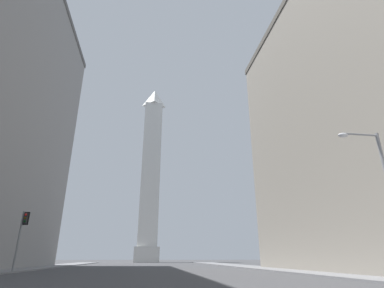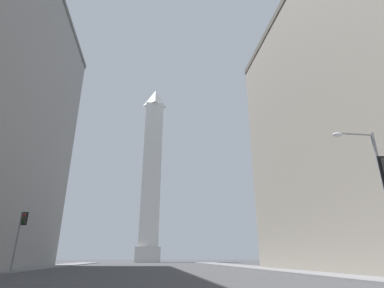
# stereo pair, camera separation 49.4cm
# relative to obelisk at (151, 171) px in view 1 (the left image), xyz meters

# --- Properties ---
(sidewalk_right) EXTENTS (5.00, 110.94, 0.15)m
(sidewalk_right) POSITION_rel_obelisk_xyz_m (15.48, -59.17, -27.61)
(sidewalk_right) COLOR slate
(sidewalk_right) RESTS_ON ground_plane
(obelisk) EXTENTS (7.29, 7.29, 57.53)m
(obelisk) POSITION_rel_obelisk_xyz_m (0.00, 0.00, 0.00)
(obelisk) COLOR silver
(obelisk) RESTS_ON ground_plane
(traffic_light_mid_left) EXTENTS (0.76, 0.52, 5.90)m
(traffic_light_mid_left) POSITION_rel_obelisk_xyz_m (-13.04, -60.96, -23.80)
(traffic_light_mid_left) COLOR slate
(traffic_light_mid_left) RESTS_ON ground_plane
(street_lamp) EXTENTS (2.70, 0.36, 8.57)m
(street_lamp) POSITION_rel_obelisk_xyz_m (12.76, -79.54, -22.48)
(street_lamp) COLOR gray
(street_lamp) RESTS_ON ground_plane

